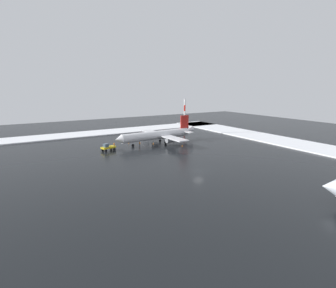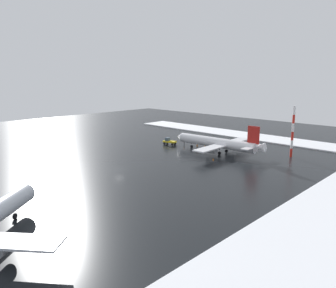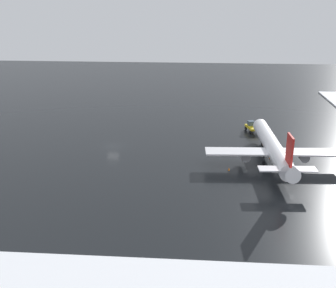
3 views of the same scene
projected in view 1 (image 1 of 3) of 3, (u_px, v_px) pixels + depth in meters
name	position (u px, v px, depth m)	size (l,w,h in m)	color
ground_plane	(199.00, 171.00, 65.66)	(240.00, 240.00, 0.00)	black
snow_bank_far	(314.00, 147.00, 90.60)	(152.00, 16.00, 0.39)	white
snow_bank_right	(111.00, 132.00, 121.86)	(14.00, 116.00, 0.39)	white
airplane_foreground_jet	(158.00, 135.00, 97.07)	(27.31, 32.96, 9.79)	white
pushback_tug	(108.00, 147.00, 85.99)	(3.29, 5.01, 2.50)	gold
ground_crew_by_nose_gear	(114.00, 145.00, 91.26)	(0.36, 0.36, 1.71)	black
ground_crew_beside_wing	(140.00, 143.00, 92.99)	(0.36, 0.36, 1.71)	black
antenna_mast	(185.00, 117.00, 114.93)	(0.70, 0.70, 15.46)	red
traffic_cone_near_nose	(153.00, 143.00, 96.63)	(0.36, 0.36, 0.55)	orange
traffic_cone_mid_line	(182.00, 146.00, 92.64)	(0.36, 0.36, 0.55)	orange
traffic_cone_wingtip_side	(129.00, 143.00, 97.56)	(0.36, 0.36, 0.55)	orange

